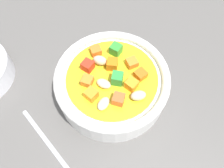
# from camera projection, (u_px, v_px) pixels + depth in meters

# --- Properties ---
(ground_plane) EXTENTS (1.40, 1.40, 0.02)m
(ground_plane) POSITION_uv_depth(u_px,v_px,m) (112.00, 94.00, 0.43)
(ground_plane) COLOR #565451
(soup_bowl_main) EXTENTS (0.18, 0.18, 0.07)m
(soup_bowl_main) POSITION_uv_depth(u_px,v_px,m) (112.00, 83.00, 0.40)
(soup_bowl_main) COLOR white
(soup_bowl_main) RESTS_ON ground_plane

